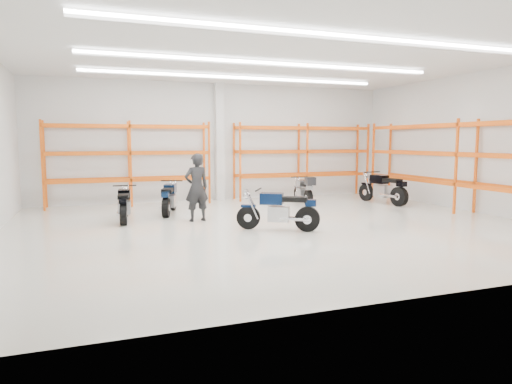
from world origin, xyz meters
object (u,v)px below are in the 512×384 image
object	(u,v)px
motorcycle_back_c	(304,190)
motorcycle_back_a	(124,205)
motorcycle_back_b	(169,199)
motorcycle_back_d	(384,189)
standing_man	(197,187)
structural_column	(219,142)
motorcycle_main	(282,211)

from	to	relation	value
motorcycle_back_c	motorcycle_back_a	bearing A→B (deg)	-166.66
motorcycle_back_c	motorcycle_back_b	bearing A→B (deg)	-172.36
motorcycle_back_d	standing_man	distance (m)	7.35
motorcycle_back_a	motorcycle_back_d	bearing A→B (deg)	3.61
motorcycle_back_b	standing_man	world-z (taller)	standing_man
motorcycle_back_b	motorcycle_back_c	bearing A→B (deg)	7.64
structural_column	motorcycle_back_c	bearing A→B (deg)	-40.11
motorcycle_back_a	standing_man	bearing A→B (deg)	-17.77
motorcycle_back_a	structural_column	world-z (taller)	structural_column
motorcycle_back_a	standing_man	distance (m)	2.14
standing_man	structural_column	xyz separation A→B (m)	(1.87, 4.33, 1.28)
motorcycle_back_a	motorcycle_back_b	xyz separation A→B (m)	(1.42, 0.85, 0.01)
motorcycle_back_b	standing_man	size ratio (longest dim) A/B	1.04
motorcycle_back_c	motorcycle_back_d	size ratio (longest dim) A/B	0.87
motorcycle_back_a	motorcycle_back_c	world-z (taller)	motorcycle_back_c
motorcycle_main	motorcycle_back_c	size ratio (longest dim) A/B	0.95
motorcycle_back_b	standing_man	bearing A→B (deg)	-69.42
standing_man	motorcycle_main	bearing A→B (deg)	120.44
motorcycle_back_b	motorcycle_back_d	world-z (taller)	motorcycle_back_d
motorcycle_back_d	motorcycle_back_c	bearing A→B (deg)	161.33
motorcycle_main	motorcycle_back_d	xyz separation A→B (m)	(5.49, 3.32, 0.04)
motorcycle_back_b	motorcycle_back_c	distance (m)	5.05
motorcycle_main	motorcycle_back_c	distance (m)	5.05
motorcycle_main	standing_man	xyz separation A→B (m)	(-1.75, 2.11, 0.47)
motorcycle_back_b	motorcycle_back_d	bearing A→B (deg)	-1.99
motorcycle_back_a	standing_man	size ratio (longest dim) A/B	1.04
motorcycle_back_c	motorcycle_back_d	world-z (taller)	motorcycle_back_d
motorcycle_main	motorcycle_back_b	xyz separation A→B (m)	(-2.31, 3.60, -0.02)
motorcycle_main	motorcycle_back_d	world-z (taller)	motorcycle_back_d
motorcycle_back_d	standing_man	bearing A→B (deg)	-170.48
motorcycle_back_a	structural_column	bearing A→B (deg)	43.93
motorcycle_back_a	structural_column	distance (m)	5.63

